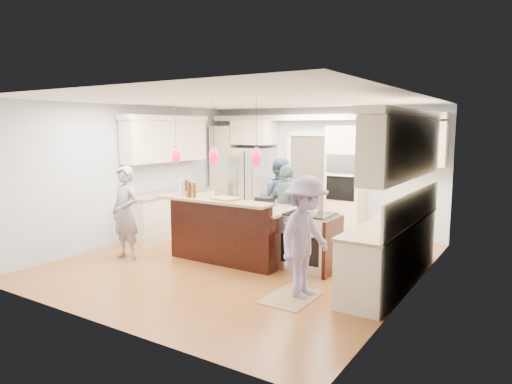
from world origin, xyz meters
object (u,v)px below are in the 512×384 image
island_range (311,242)px  person_far_left (279,199)px  kitchen_island (235,231)px  person_bar_end (125,213)px  refrigerator (253,186)px

island_range → person_far_left: (-1.42, 1.45, 0.38)m
island_range → person_far_left: person_far_left is taller
kitchen_island → island_range: size_ratio=2.28×
person_far_left → island_range: bearing=121.1°
person_bar_end → kitchen_island: bearing=37.6°
refrigerator → island_range: size_ratio=1.96×
kitchen_island → person_far_left: 1.57m
kitchen_island → island_range: 1.41m
refrigerator → kitchen_island: bearing=-63.1°
refrigerator → island_range: (2.71, -2.49, -0.44)m
kitchen_island → person_bar_end: bearing=-146.6°
refrigerator → person_far_left: 1.66m
person_far_left → refrigerator: bearing=-52.0°
kitchen_island → person_bar_end: size_ratio=1.31×
kitchen_island → island_range: (1.41, 0.08, -0.03)m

